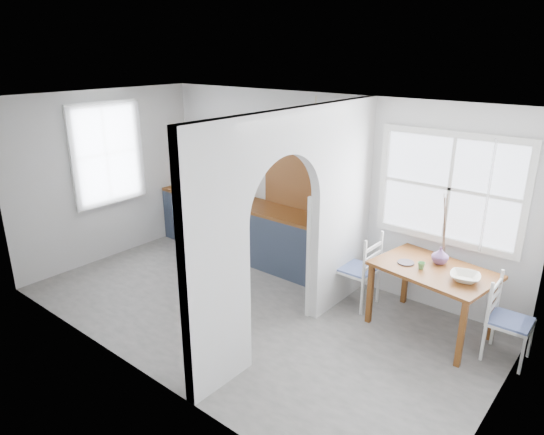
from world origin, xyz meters
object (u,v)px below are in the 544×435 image
Objects in this scene: dining_table at (430,300)px; kettle at (334,214)px; chair_left at (357,268)px; vase at (440,255)px; chair_right at (511,321)px.

dining_table is 1.70m from kettle.
chair_left is 3.71× the size of kettle.
dining_table is 4.79× the size of kettle.
vase is at bearing -2.90° from kettle.
dining_table is 0.87m from chair_right.
vase reaches higher than dining_table.
chair_right is at bearing -5.17° from kettle.
chair_right is 4.58× the size of vase.
kettle is (-2.41, 0.31, 0.57)m from chair_right.
chair_left is 1.08× the size of chair_right.
vase is at bearing 77.68° from chair_right.
chair_left reaches higher than dining_table.
kettle reaches higher than chair_right.
chair_left is at bearing 87.99° from chair_right.
kettle is at bearing 178.11° from dining_table.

